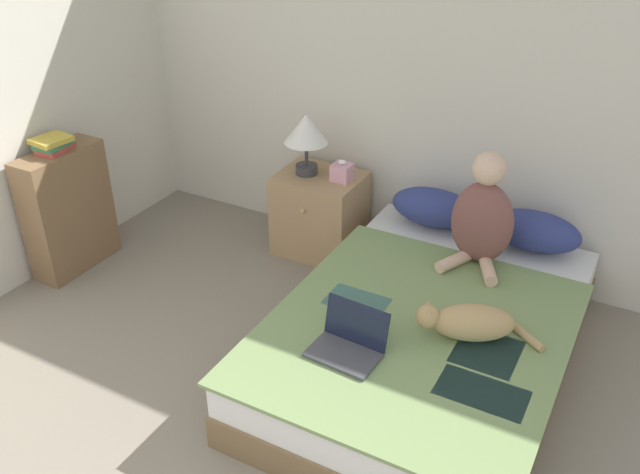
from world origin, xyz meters
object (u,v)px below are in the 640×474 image
Objects in this scene: pillow_far at (534,231)px; table_lamp at (306,132)px; person_sitting at (482,217)px; tissue_box at (342,172)px; bookshelf at (68,210)px; book_stack_top at (53,144)px; bed at (427,339)px; pillow_near at (434,208)px; laptop_open at (348,344)px; nightstand at (320,213)px; cat_tabby at (469,322)px.

table_lamp is at bearing -177.34° from pillow_far.
person_sitting is 1.02m from tissue_box.
pillow_far is 2.89m from bookshelf.
book_stack_top is at bearing -164.24° from person_sitting.
bed is 0.74m from person_sitting.
laptop_open is at bearing -86.26° from pillow_near.
tissue_box reaches higher than nightstand.
book_stack_top reaches higher than pillow_far.
person_sitting is (0.38, -0.30, 0.17)m from pillow_near.
tissue_box is (-0.92, 0.81, 0.43)m from bed.
book_stack_top is at bearing -176.70° from bed.
pillow_far reaches higher than bed.
table_lamp is (-0.09, -0.01, 0.57)m from nightstand.
bookshelf is 0.46m from book_stack_top.
pillow_near is 1.00× the size of pillow_far.
bookshelf is (-2.10, -0.99, -0.09)m from pillow_near.
cat_tabby is 2.68m from book_stack_top.
table_lamp reaches higher than laptop_open.
nightstand is 4.04× the size of tissue_box.
laptop_open is 1.58m from nightstand.
nightstand is at bearing -178.03° from tissue_box.
pillow_far is at bearing 2.22° from nightstand.
person_sitting is 1.95× the size of laptop_open.
bookshelf is (-1.33, -0.94, 0.12)m from nightstand.
laptop_open reaches higher than nightstand.
bed is 3.63× the size of nightstand.
bookshelf is at bearing -143.26° from table_lamp.
pillow_far is 1.00m from cat_tabby.
table_lamp is (-1.48, -0.07, 0.36)m from pillow_far.
laptop_open is at bearing -53.64° from table_lamp.
person_sitting is 0.82× the size of bookshelf.
table_lamp is 1.61m from bookshelf.
nightstand is (-1.32, 0.94, -0.19)m from cat_tabby.
bed is at bearing 3.19° from bookshelf.
pillow_near is 2.33m from bookshelf.
table_lamp is 0.50× the size of bookshelf.
bed is 3.81× the size of pillow_near.
bed is 0.40m from cat_tabby.
pillow_near is 0.66× the size of bookshelf.
person_sitting is at bearing 15.76° from book_stack_top.
bookshelf reaches higher than pillow_near.
nightstand is at bearing 143.30° from bed.
pillow_near is 0.51m from person_sitting.
laptop_open is 0.84× the size of table_lamp.
tissue_box is at bearing 138.67° from bed.
table_lamp is 1.74× the size of book_stack_top.
laptop_open is (-0.46, -0.37, -0.05)m from cat_tabby.
pillow_near is (-0.31, 0.86, 0.31)m from bed.
tissue_box is (0.16, 0.01, 0.34)m from nightstand.
table_lamp is (-1.24, 0.23, 0.19)m from person_sitting.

